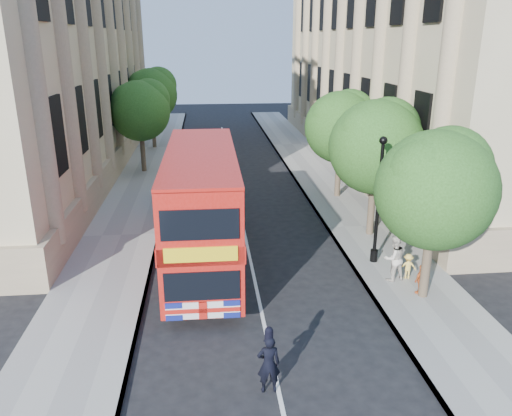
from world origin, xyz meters
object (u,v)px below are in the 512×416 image
object	(u,v)px
lamp_post	(378,206)
police_constable	(269,364)
woman_pedestrian	(394,258)
double_decker_bus	(202,205)
box_van	(200,177)

from	to	relation	value
lamp_post	police_constable	xyz separation A→B (m)	(-5.26, -7.32, -1.68)
police_constable	woman_pedestrian	world-z (taller)	woman_pedestrian
police_constable	double_decker_bus	bearing A→B (deg)	-79.57
box_van	woman_pedestrian	world-z (taller)	box_van
lamp_post	woman_pedestrian	world-z (taller)	lamp_post
box_van	woman_pedestrian	size ratio (longest dim) A/B	3.05
police_constable	woman_pedestrian	distance (m)	7.81
double_decker_bus	woman_pedestrian	distance (m)	7.60
double_decker_bus	box_van	xyz separation A→B (m)	(-0.17, 8.23, -1.07)
police_constable	lamp_post	bearing A→B (deg)	-127.07
double_decker_bus	police_constable	world-z (taller)	double_decker_bus
double_decker_bus	box_van	world-z (taller)	double_decker_bus
lamp_post	woman_pedestrian	bearing A→B (deg)	-84.70
woman_pedestrian	box_van	bearing A→B (deg)	-68.24
woman_pedestrian	police_constable	bearing A→B (deg)	33.32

